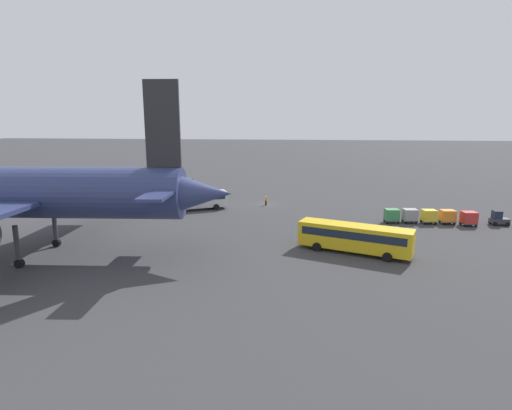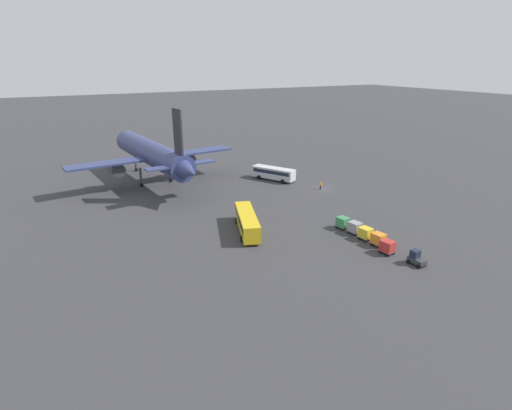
# 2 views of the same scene
# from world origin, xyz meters

# --- Properties ---
(ground_plane) EXTENTS (600.00, 600.00, 0.00)m
(ground_plane) POSITION_xyz_m (0.00, 0.00, 0.00)
(ground_plane) COLOR #38383A
(airplane) EXTENTS (45.51, 38.55, 18.60)m
(airplane) POSITION_xyz_m (22.65, 32.22, 7.00)
(airplane) COLOR navy
(airplane) RESTS_ON ground
(shuttle_bus_near) EXTENTS (10.61, 7.50, 3.03)m
(shuttle_bus_near) POSITION_xyz_m (11.43, 6.28, 1.83)
(shuttle_bus_near) COLOR silver
(shuttle_bus_near) RESTS_ON ground
(shuttle_bus_far) EXTENTS (12.69, 6.73, 3.19)m
(shuttle_bus_far) POSITION_xyz_m (-12.90, 25.96, 1.91)
(shuttle_bus_far) COLOR gold
(shuttle_bus_far) RESTS_ON ground
(baggage_tug) EXTENTS (2.47, 1.75, 2.10)m
(baggage_tug) POSITION_xyz_m (-34.59, 10.26, 0.94)
(baggage_tug) COLOR #333338
(baggage_tug) RESTS_ON ground
(worker_person) EXTENTS (0.38, 0.38, 1.74)m
(worker_person) POSITION_xyz_m (0.02, 0.85, 0.87)
(worker_person) COLOR #1E1E2D
(worker_person) RESTS_ON ground
(cargo_cart_red) EXTENTS (2.21, 1.95, 2.06)m
(cargo_cart_red) POSITION_xyz_m (-30.19, 11.37, 1.19)
(cargo_cart_red) COLOR #38383D
(cargo_cart_red) RESTS_ON ground
(cargo_cart_orange) EXTENTS (2.21, 1.95, 2.06)m
(cargo_cart_orange) POSITION_xyz_m (-27.57, 10.61, 1.19)
(cargo_cart_orange) COLOR #38383D
(cargo_cart_orange) RESTS_ON ground
(cargo_cart_yellow) EXTENTS (2.21, 1.95, 2.06)m
(cargo_cart_yellow) POSITION_xyz_m (-24.94, 10.79, 1.19)
(cargo_cart_yellow) COLOR #38383D
(cargo_cart_yellow) RESTS_ON ground
(cargo_cart_grey) EXTENTS (2.21, 1.95, 2.06)m
(cargo_cart_grey) POSITION_xyz_m (-22.32, 10.70, 1.19)
(cargo_cart_grey) COLOR #38383D
(cargo_cart_grey) RESTS_ON ground
(cargo_cart_green) EXTENTS (2.21, 1.95, 2.06)m
(cargo_cart_green) POSITION_xyz_m (-19.70, 11.05, 1.19)
(cargo_cart_green) COLOR #38383D
(cargo_cart_green) RESTS_ON ground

